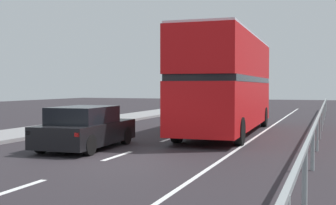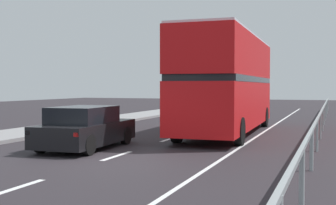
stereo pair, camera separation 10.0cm
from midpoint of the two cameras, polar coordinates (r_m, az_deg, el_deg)
ground_plane at (r=12.97m, az=-7.71°, el=-7.44°), size 73.43×120.00×0.10m
lane_paint_markings at (r=20.27m, az=8.90°, el=-3.85°), size 3.24×46.00×0.01m
bridge_side_railing at (r=20.31m, az=19.15°, el=-1.53°), size 0.10×42.00×1.05m
double_decker_bus_red at (r=19.83m, az=7.83°, el=2.67°), size 2.86×10.81×4.30m
hatchback_car_near at (r=15.22m, az=-10.35°, el=-3.27°), size 2.00×4.24×1.42m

